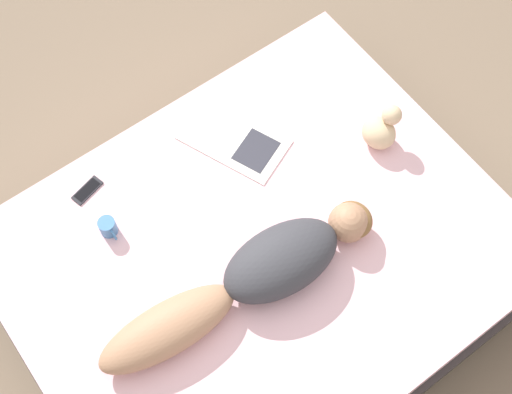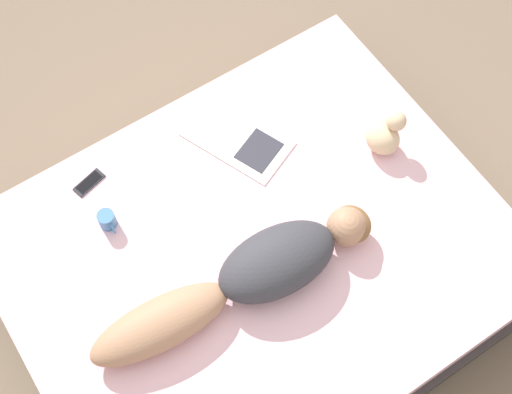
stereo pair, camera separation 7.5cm
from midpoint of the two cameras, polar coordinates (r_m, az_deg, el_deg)
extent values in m
plane|color=#7A6651|center=(3.75, -0.39, -7.05)|extent=(12.00, 12.00, 0.00)
cube|color=#383333|center=(3.61, -0.41, -6.28)|extent=(1.85, 2.29, 0.30)
cube|color=beige|center=(3.37, -0.44, -4.79)|extent=(1.79, 2.23, 0.22)
ellipsoid|color=#A37556|center=(3.08, -7.78, -10.41)|extent=(0.28, 0.66, 0.17)
ellipsoid|color=#333338|center=(3.12, 1.32, -5.10)|extent=(0.36, 0.58, 0.22)
ellipsoid|color=brown|center=(3.24, 7.08, -1.83)|extent=(0.20, 0.19, 0.10)
sphere|color=#A37556|center=(3.23, 6.74, -2.06)|extent=(0.18, 0.18, 0.18)
cube|color=silver|center=(3.56, -4.16, 5.52)|extent=(0.35, 0.36, 0.01)
cube|color=silver|center=(3.48, -0.62, 3.68)|extent=(0.35, 0.36, 0.01)
cube|color=#2D2D38|center=(3.48, -0.62, 3.72)|extent=(0.23, 0.25, 0.00)
cylinder|color=teal|center=(3.33, -12.41, -2.35)|extent=(0.08, 0.08, 0.09)
cylinder|color=black|center=(3.30, -12.54, -2.08)|extent=(0.07, 0.07, 0.01)
torus|color=teal|center=(3.31, -12.01, -2.93)|extent=(0.07, 0.01, 0.07)
cube|color=black|center=(3.48, -13.95, 0.50)|extent=(0.10, 0.17, 0.01)
cube|color=black|center=(3.48, -13.96, 0.54)|extent=(0.08, 0.14, 0.00)
ellipsoid|color=#D1B289|center=(3.50, 9.19, 5.08)|extent=(0.17, 0.16, 0.15)
sphere|color=#D1B289|center=(3.44, 10.20, 6.46)|extent=(0.10, 0.10, 0.10)
camera|label=1|loc=(0.04, -90.65, -1.33)|focal=50.00mm
camera|label=2|loc=(0.04, 89.35, 1.33)|focal=50.00mm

